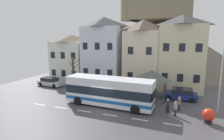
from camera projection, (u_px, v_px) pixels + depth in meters
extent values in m
cube|color=#4B474D|center=(101.00, 109.00, 20.14)|extent=(40.00, 60.00, 0.06)
cube|color=silver|center=(39.00, 104.00, 21.55)|extent=(1.60, 0.20, 0.01)
cube|color=silver|center=(60.00, 108.00, 20.53)|extent=(1.60, 0.20, 0.01)
cube|color=silver|center=(84.00, 111.00, 19.52)|extent=(1.60, 0.20, 0.01)
cube|color=silver|center=(110.00, 115.00, 18.51)|extent=(1.60, 0.20, 0.01)
cube|color=silver|center=(140.00, 120.00, 17.50)|extent=(1.60, 0.20, 0.01)
cube|color=silver|center=(172.00, 125.00, 16.49)|extent=(1.60, 0.20, 0.01)
cube|color=silver|center=(73.00, 61.00, 34.42)|extent=(6.15, 6.11, 7.16)
pyramid|color=brown|center=(72.00, 38.00, 33.71)|extent=(6.15, 6.11, 1.21)
cube|color=black|center=(54.00, 72.00, 32.57)|extent=(0.80, 0.06, 1.10)
cube|color=black|center=(63.00, 73.00, 31.88)|extent=(0.80, 0.06, 1.10)
cube|color=black|center=(74.00, 74.00, 31.18)|extent=(0.80, 0.06, 1.10)
cube|color=black|center=(53.00, 55.00, 32.04)|extent=(0.80, 0.06, 1.10)
cube|color=black|center=(63.00, 55.00, 31.35)|extent=(0.80, 0.06, 1.10)
cube|color=black|center=(73.00, 56.00, 30.66)|extent=(0.80, 0.06, 1.10)
cube|color=silver|center=(104.00, 55.00, 31.84)|extent=(6.42, 5.75, 9.63)
pyramid|color=#404443|center=(104.00, 22.00, 30.89)|extent=(6.42, 5.75, 1.66)
cube|color=black|center=(86.00, 71.00, 30.30)|extent=(0.80, 0.06, 1.10)
cube|color=black|center=(97.00, 72.00, 29.58)|extent=(0.80, 0.06, 1.10)
cube|color=black|center=(110.00, 73.00, 28.86)|extent=(0.80, 0.06, 1.10)
cube|color=black|center=(85.00, 46.00, 29.59)|extent=(0.80, 0.06, 1.10)
cube|color=black|center=(97.00, 46.00, 28.87)|extent=(0.80, 0.06, 1.10)
cube|color=black|center=(110.00, 46.00, 28.15)|extent=(0.80, 0.06, 1.10)
cube|color=beige|center=(143.00, 59.00, 29.51)|extent=(5.43, 5.50, 8.79)
pyramid|color=brown|center=(144.00, 25.00, 28.61)|extent=(5.43, 5.50, 1.84)
cube|color=black|center=(130.00, 76.00, 27.78)|extent=(0.80, 0.06, 1.10)
cube|color=black|center=(148.00, 77.00, 26.87)|extent=(0.80, 0.06, 1.10)
cube|color=black|center=(130.00, 50.00, 27.13)|extent=(0.80, 0.06, 1.10)
cube|color=black|center=(149.00, 51.00, 26.22)|extent=(0.80, 0.06, 1.10)
cube|color=beige|center=(181.00, 57.00, 27.96)|extent=(6.25, 6.51, 9.63)
pyramid|color=#3E4041|center=(183.00, 20.00, 27.01)|extent=(6.25, 6.51, 1.58)
cube|color=black|center=(165.00, 77.00, 26.04)|extent=(0.80, 0.06, 1.10)
cube|color=black|center=(180.00, 78.00, 25.34)|extent=(0.80, 0.06, 1.10)
cube|color=black|center=(197.00, 79.00, 24.64)|extent=(0.80, 0.06, 1.10)
cube|color=black|center=(166.00, 47.00, 25.33)|extent=(0.80, 0.06, 1.10)
cube|color=black|center=(182.00, 47.00, 24.63)|extent=(0.80, 0.06, 1.10)
cube|color=black|center=(199.00, 48.00, 23.93)|extent=(0.80, 0.06, 1.10)
cone|color=#685C51|center=(160.00, 43.00, 48.48)|extent=(41.30, 41.30, 13.21)
cube|color=#766D55|center=(161.00, 8.00, 46.97)|extent=(14.32, 14.32, 6.83)
cylinder|color=#796F52|center=(131.00, 4.00, 45.93)|extent=(5.20, 5.20, 8.47)
cube|color=white|center=(109.00, 99.00, 21.07)|extent=(10.24, 3.00, 1.15)
cube|color=#1959A5|center=(109.00, 98.00, 21.06)|extent=(10.26, 3.02, 0.36)
cube|color=#19232D|center=(109.00, 90.00, 20.89)|extent=(10.14, 2.95, 0.97)
cube|color=white|center=(109.00, 82.00, 20.74)|extent=(10.24, 3.00, 0.91)
cube|color=#19232D|center=(154.00, 95.00, 18.97)|extent=(0.15, 2.14, 0.93)
cylinder|color=black|center=(141.00, 102.00, 20.94)|extent=(1.01, 0.32, 1.00)
cylinder|color=black|center=(135.00, 109.00, 18.71)|extent=(1.01, 0.32, 1.00)
cylinder|color=black|center=(88.00, 95.00, 23.54)|extent=(1.01, 0.32, 1.00)
cylinder|color=black|center=(78.00, 101.00, 21.31)|extent=(1.01, 0.32, 1.00)
cylinder|color=#473D33|center=(141.00, 85.00, 25.66)|extent=(0.14, 0.14, 2.40)
cylinder|color=#473D33|center=(166.00, 87.00, 24.55)|extent=(0.14, 0.14, 2.40)
cylinder|color=#473D33|center=(136.00, 92.00, 22.61)|extent=(0.14, 0.14, 2.40)
cylinder|color=#473D33|center=(164.00, 94.00, 21.49)|extent=(0.14, 0.14, 2.40)
pyramid|color=#4B5852|center=(152.00, 75.00, 23.26)|extent=(3.60, 3.60, 1.34)
cube|color=navy|center=(180.00, 95.00, 23.30)|extent=(4.02, 1.97, 0.67)
cube|color=#1E232D|center=(182.00, 91.00, 23.13)|extent=(2.43, 1.71, 0.58)
cylinder|color=black|center=(169.00, 98.00, 22.91)|extent=(0.64, 0.21, 0.64)
cylinder|color=black|center=(170.00, 94.00, 24.59)|extent=(0.64, 0.21, 0.64)
cylinder|color=black|center=(192.00, 100.00, 22.08)|extent=(0.64, 0.21, 0.64)
cylinder|color=black|center=(191.00, 96.00, 23.76)|extent=(0.64, 0.21, 0.64)
cube|color=silver|center=(86.00, 85.00, 28.89)|extent=(4.00, 2.21, 0.64)
cube|color=#1E232D|center=(84.00, 81.00, 28.88)|extent=(2.46, 1.81, 0.54)
cylinder|color=black|center=(95.00, 85.00, 29.08)|extent=(0.66, 0.28, 0.64)
cylinder|color=black|center=(89.00, 88.00, 27.63)|extent=(0.66, 0.28, 0.64)
cylinder|color=black|center=(82.00, 84.00, 30.22)|extent=(0.66, 0.28, 0.64)
cylinder|color=black|center=(76.00, 86.00, 28.77)|extent=(0.66, 0.28, 0.64)
cube|color=silver|center=(51.00, 83.00, 29.95)|extent=(4.41, 2.10, 0.65)
cube|color=#1E232D|center=(50.00, 79.00, 29.94)|extent=(2.68, 1.76, 0.55)
cylinder|color=black|center=(61.00, 84.00, 30.19)|extent=(0.65, 0.25, 0.64)
cylinder|color=black|center=(54.00, 86.00, 28.64)|extent=(0.65, 0.25, 0.64)
cylinder|color=black|center=(48.00, 82.00, 31.33)|extent=(0.65, 0.25, 0.64)
cylinder|color=black|center=(41.00, 84.00, 29.78)|extent=(0.65, 0.25, 0.64)
cylinder|color=black|center=(168.00, 109.00, 19.05)|extent=(0.14, 0.14, 0.75)
cylinder|color=black|center=(167.00, 109.00, 19.06)|extent=(0.14, 0.14, 0.75)
cylinder|color=#232B38|center=(168.00, 104.00, 18.95)|extent=(0.28, 0.28, 0.61)
sphere|color=#D1AD89|center=(168.00, 100.00, 18.88)|extent=(0.22, 0.22, 0.22)
cylinder|color=#38332D|center=(154.00, 102.00, 21.23)|extent=(0.16, 0.16, 0.73)
cylinder|color=#38332D|center=(156.00, 102.00, 21.28)|extent=(0.16, 0.16, 0.73)
cylinder|color=#2D382D|center=(155.00, 97.00, 21.15)|extent=(0.31, 0.31, 0.65)
sphere|color=#9E7A60|center=(155.00, 93.00, 21.08)|extent=(0.22, 0.22, 0.22)
cylinder|color=#2D2D38|center=(175.00, 112.00, 18.37)|extent=(0.15, 0.15, 0.73)
cylinder|color=#2D2D38|center=(176.00, 113.00, 18.17)|extent=(0.15, 0.15, 0.73)
cylinder|color=gray|center=(176.00, 106.00, 18.16)|extent=(0.32, 0.32, 0.66)
sphere|color=#D1AD89|center=(176.00, 102.00, 18.09)|extent=(0.23, 0.23, 0.23)
cylinder|color=#2D2D38|center=(179.00, 107.00, 19.67)|extent=(0.15, 0.15, 0.75)
cylinder|color=#2D2D38|center=(179.00, 108.00, 19.48)|extent=(0.15, 0.15, 0.75)
cylinder|color=#7F6B56|center=(179.00, 102.00, 19.46)|extent=(0.31, 0.31, 0.67)
sphere|color=#D1AD89|center=(180.00, 98.00, 19.39)|extent=(0.21, 0.21, 0.21)
cube|color=#33473D|center=(145.00, 90.00, 26.00)|extent=(1.56, 0.45, 0.08)
cube|color=#33473D|center=(145.00, 88.00, 26.17)|extent=(1.56, 0.06, 0.40)
cube|color=#2D2D33|center=(140.00, 91.00, 26.28)|extent=(0.08, 0.36, 0.45)
cube|color=#2D2D33|center=(150.00, 92.00, 25.80)|extent=(0.08, 0.36, 0.45)
cylinder|color=silver|center=(221.00, 75.00, 18.31)|extent=(0.10, 0.10, 8.14)
cylinder|color=black|center=(208.00, 122.00, 16.78)|extent=(0.67, 0.67, 0.25)
sphere|color=red|center=(209.00, 115.00, 16.67)|extent=(1.12, 1.12, 1.12)
cylinder|color=#47382D|center=(73.00, 75.00, 25.77)|extent=(0.31, 0.31, 5.08)
cylinder|color=#47382D|center=(71.00, 65.00, 25.49)|extent=(0.62, 0.34, 0.79)
cylinder|color=#47382D|center=(73.00, 62.00, 25.79)|extent=(0.48, 0.70, 1.03)
cylinder|color=#47382D|center=(76.00, 62.00, 26.05)|extent=(0.34, 1.43, 0.74)
cylinder|color=#47382D|center=(71.00, 63.00, 25.77)|extent=(0.83, 0.44, 0.95)
cylinder|color=#47382D|center=(76.00, 66.00, 25.46)|extent=(0.91, 0.19, 0.98)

